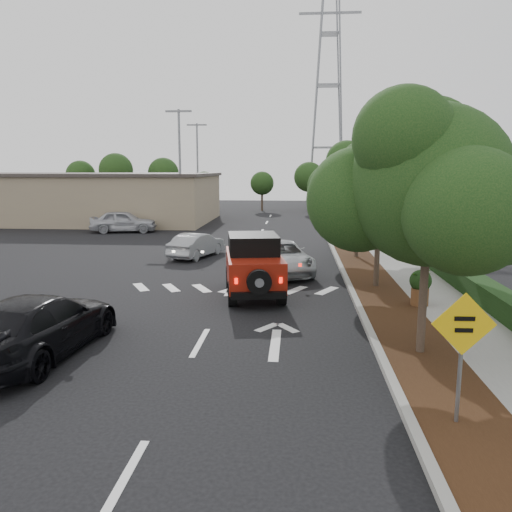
# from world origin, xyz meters

# --- Properties ---
(ground) EXTENTS (120.00, 120.00, 0.00)m
(ground) POSITION_xyz_m (0.00, 0.00, 0.00)
(ground) COLOR black
(ground) RESTS_ON ground
(curb) EXTENTS (0.20, 70.00, 0.15)m
(curb) POSITION_xyz_m (4.60, 12.00, 0.07)
(curb) COLOR #9E9B93
(curb) RESTS_ON ground
(planting_strip) EXTENTS (1.80, 70.00, 0.12)m
(planting_strip) POSITION_xyz_m (5.60, 12.00, 0.06)
(planting_strip) COLOR black
(planting_strip) RESTS_ON ground
(sidewalk) EXTENTS (2.00, 70.00, 0.12)m
(sidewalk) POSITION_xyz_m (7.50, 12.00, 0.06)
(sidewalk) COLOR gray
(sidewalk) RESTS_ON ground
(hedge) EXTENTS (0.80, 70.00, 0.80)m
(hedge) POSITION_xyz_m (8.90, 12.00, 0.40)
(hedge) COLOR black
(hedge) RESTS_ON ground
(commercial_building) EXTENTS (22.00, 12.00, 4.00)m
(commercial_building) POSITION_xyz_m (-16.00, 30.00, 2.00)
(commercial_building) COLOR #9C8A6B
(commercial_building) RESTS_ON ground
(transmission_tower) EXTENTS (7.00, 4.00, 28.00)m
(transmission_tower) POSITION_xyz_m (6.00, 48.00, 0.00)
(transmission_tower) COLOR slate
(transmission_tower) RESTS_ON ground
(street_tree_near) EXTENTS (3.80, 3.80, 5.92)m
(street_tree_near) POSITION_xyz_m (5.60, -0.50, 0.00)
(street_tree_near) COLOR black
(street_tree_near) RESTS_ON ground
(street_tree_mid) EXTENTS (3.20, 3.20, 5.32)m
(street_tree_mid) POSITION_xyz_m (5.60, 6.50, 0.00)
(street_tree_mid) COLOR black
(street_tree_mid) RESTS_ON ground
(street_tree_far) EXTENTS (3.40, 3.40, 5.62)m
(street_tree_far) POSITION_xyz_m (5.60, 13.00, 0.00)
(street_tree_far) COLOR black
(street_tree_far) RESTS_ON ground
(light_pole_a) EXTENTS (2.00, 0.22, 9.00)m
(light_pole_a) POSITION_xyz_m (-6.50, 26.00, 0.00)
(light_pole_a) COLOR slate
(light_pole_a) RESTS_ON ground
(light_pole_b) EXTENTS (2.00, 0.22, 9.00)m
(light_pole_b) POSITION_xyz_m (-7.50, 38.00, 0.00)
(light_pole_b) COLOR slate
(light_pole_b) RESTS_ON ground
(red_jeep) EXTENTS (2.51, 4.47, 2.20)m
(red_jeep) POSITION_xyz_m (0.97, 5.28, 1.12)
(red_jeep) COLOR black
(red_jeep) RESTS_ON ground
(silver_suv_ahead) EXTENTS (3.30, 5.35, 1.38)m
(silver_suv_ahead) POSITION_xyz_m (1.88, 9.28, 0.69)
(silver_suv_ahead) COLOR #AAAEB2
(silver_suv_ahead) RESTS_ON ground
(black_suv_oncoming) EXTENTS (2.54, 5.43, 1.54)m
(black_suv_oncoming) POSITION_xyz_m (-3.80, -1.19, 0.77)
(black_suv_oncoming) COLOR black
(black_suv_oncoming) RESTS_ON ground
(silver_sedan_oncoming) EXTENTS (2.52, 4.08, 1.27)m
(silver_sedan_oncoming) POSITION_xyz_m (-2.63, 12.84, 0.64)
(silver_sedan_oncoming) COLOR #929499
(silver_sedan_oncoming) RESTS_ON ground
(parked_suv) EXTENTS (4.92, 2.65, 1.59)m
(parked_suv) POSITION_xyz_m (-9.97, 22.59, 0.80)
(parked_suv) COLOR #B4B6BD
(parked_suv) RESTS_ON ground
(speed_hump_sign) EXTENTS (1.11, 0.10, 2.37)m
(speed_hump_sign) POSITION_xyz_m (5.40, -4.02, 1.64)
(speed_hump_sign) COLOR slate
(speed_hump_sign) RESTS_ON ground
(terracotta_planter) EXTENTS (0.71, 0.71, 1.24)m
(terracotta_planter) POSITION_xyz_m (6.60, 3.81, 0.84)
(terracotta_planter) COLOR brown
(terracotta_planter) RESTS_ON ground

